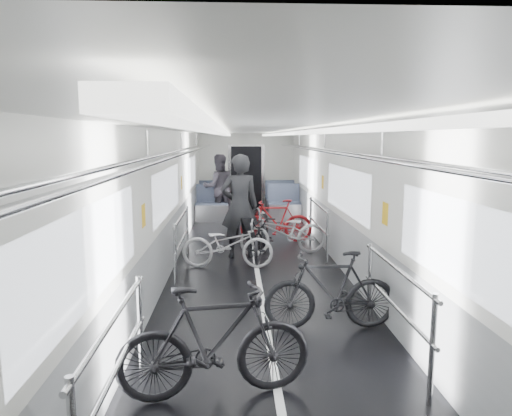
{
  "coord_description": "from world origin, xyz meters",
  "views": [
    {
      "loc": [
        -0.38,
        -7.44,
        2.28
      ],
      "look_at": [
        0.0,
        0.52,
        1.04
      ],
      "focal_mm": 32.0,
      "sensor_mm": 36.0,
      "label": 1
    }
  ],
  "objects_px": {
    "bike_right_near": "(330,290)",
    "bike_aisle": "(262,236)",
    "person_standing": "(240,206)",
    "bike_left_far": "(228,244)",
    "bike_right_mid": "(284,232)",
    "bike_left_mid": "(215,342)",
    "bike_right_far": "(276,221)",
    "person_seated": "(219,187)"
  },
  "relations": [
    {
      "from": "person_seated",
      "to": "bike_right_far",
      "type": "bearing_deg",
      "value": 102.77
    },
    {
      "from": "bike_left_far",
      "to": "bike_right_near",
      "type": "bearing_deg",
      "value": -150.14
    },
    {
      "from": "bike_right_mid",
      "to": "bike_right_far",
      "type": "distance_m",
      "value": 1.09
    },
    {
      "from": "bike_left_mid",
      "to": "bike_right_near",
      "type": "relative_size",
      "value": 1.07
    },
    {
      "from": "bike_right_mid",
      "to": "bike_right_far",
      "type": "xyz_separation_m",
      "value": [
        -0.05,
        1.09,
        0.02
      ]
    },
    {
      "from": "bike_left_mid",
      "to": "bike_right_near",
      "type": "height_order",
      "value": "bike_left_mid"
    },
    {
      "from": "bike_right_far",
      "to": "bike_right_mid",
      "type": "bearing_deg",
      "value": 4.97
    },
    {
      "from": "bike_left_mid",
      "to": "bike_aisle",
      "type": "xyz_separation_m",
      "value": [
        0.71,
        4.67,
        -0.08
      ]
    },
    {
      "from": "bike_left_mid",
      "to": "person_standing",
      "type": "relative_size",
      "value": 0.87
    },
    {
      "from": "bike_left_far",
      "to": "person_seated",
      "type": "distance_m",
      "value": 4.82
    },
    {
      "from": "bike_left_far",
      "to": "bike_right_mid",
      "type": "distance_m",
      "value": 1.37
    },
    {
      "from": "bike_left_mid",
      "to": "bike_right_near",
      "type": "bearing_deg",
      "value": -52.08
    },
    {
      "from": "bike_right_far",
      "to": "person_standing",
      "type": "height_order",
      "value": "person_standing"
    },
    {
      "from": "person_standing",
      "to": "person_seated",
      "type": "bearing_deg",
      "value": -88.92
    },
    {
      "from": "bike_aisle",
      "to": "person_standing",
      "type": "height_order",
      "value": "person_standing"
    },
    {
      "from": "bike_right_far",
      "to": "bike_aisle",
      "type": "bearing_deg",
      "value": -13.69
    },
    {
      "from": "bike_left_mid",
      "to": "person_standing",
      "type": "distance_m",
      "value": 4.8
    },
    {
      "from": "bike_aisle",
      "to": "bike_left_mid",
      "type": "bearing_deg",
      "value": -87.84
    },
    {
      "from": "bike_right_far",
      "to": "person_standing",
      "type": "distance_m",
      "value": 1.55
    },
    {
      "from": "bike_right_near",
      "to": "person_standing",
      "type": "relative_size",
      "value": 0.81
    },
    {
      "from": "bike_right_mid",
      "to": "bike_left_mid",
      "type": "bearing_deg",
      "value": -23.14
    },
    {
      "from": "person_seated",
      "to": "bike_aisle",
      "type": "bearing_deg",
      "value": 90.57
    },
    {
      "from": "bike_left_far",
      "to": "bike_right_far",
      "type": "height_order",
      "value": "bike_right_far"
    },
    {
      "from": "person_standing",
      "to": "person_seated",
      "type": "relative_size",
      "value": 1.08
    },
    {
      "from": "bike_right_near",
      "to": "bike_aisle",
      "type": "distance_m",
      "value": 3.34
    },
    {
      "from": "bike_right_near",
      "to": "person_seated",
      "type": "bearing_deg",
      "value": -168.74
    },
    {
      "from": "bike_right_far",
      "to": "bike_left_mid",
      "type": "bearing_deg",
      "value": -7.76
    },
    {
      "from": "bike_right_mid",
      "to": "bike_aisle",
      "type": "xyz_separation_m",
      "value": [
        -0.43,
        -0.23,
        -0.02
      ]
    },
    {
      "from": "bike_right_mid",
      "to": "bike_aisle",
      "type": "relative_size",
      "value": 1.06
    },
    {
      "from": "bike_left_mid",
      "to": "bike_left_far",
      "type": "bearing_deg",
      "value": -9.39
    },
    {
      "from": "bike_right_mid",
      "to": "person_seated",
      "type": "distance_m",
      "value": 4.21
    },
    {
      "from": "bike_aisle",
      "to": "person_seated",
      "type": "height_order",
      "value": "person_seated"
    },
    {
      "from": "bike_right_near",
      "to": "bike_right_mid",
      "type": "bearing_deg",
      "value": -177.68
    },
    {
      "from": "bike_right_near",
      "to": "bike_aisle",
      "type": "relative_size",
      "value": 0.97
    },
    {
      "from": "bike_aisle",
      "to": "person_seated",
      "type": "distance_m",
      "value": 4.31
    },
    {
      "from": "bike_left_mid",
      "to": "bike_right_mid",
      "type": "height_order",
      "value": "bike_left_mid"
    },
    {
      "from": "bike_right_mid",
      "to": "bike_right_near",
      "type": "bearing_deg",
      "value": -7.18
    },
    {
      "from": "bike_right_mid",
      "to": "person_standing",
      "type": "xyz_separation_m",
      "value": [
        -0.86,
        -0.13,
        0.53
      ]
    },
    {
      "from": "bike_left_mid",
      "to": "bike_left_far",
      "type": "relative_size",
      "value": 1.07
    },
    {
      "from": "bike_aisle",
      "to": "person_seated",
      "type": "xyz_separation_m",
      "value": [
        -0.96,
        4.18,
        0.48
      ]
    },
    {
      "from": "bike_aisle",
      "to": "person_standing",
      "type": "relative_size",
      "value": 0.83
    },
    {
      "from": "bike_aisle",
      "to": "person_standing",
      "type": "bearing_deg",
      "value": 177.62
    }
  ]
}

